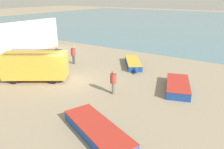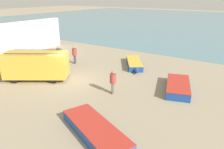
% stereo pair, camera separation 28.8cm
% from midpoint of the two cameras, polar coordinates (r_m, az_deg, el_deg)
% --- Properties ---
extents(ground_plane, '(200.00, 200.00, 0.00)m').
position_cam_midpoint_polar(ground_plane, '(18.24, -10.51, -1.74)').
color(ground_plane, gray).
extents(sea_water, '(120.00, 80.00, 0.01)m').
position_cam_midpoint_polar(sea_water, '(65.42, 23.76, 12.56)').
color(sea_water, slate).
rests_on(sea_water, ground_plane).
extents(harbor_wall, '(0.50, 16.33, 3.79)m').
position_cam_midpoint_polar(harbor_wall, '(26.92, -26.57, 7.74)').
color(harbor_wall, silver).
rests_on(harbor_wall, ground_plane).
extents(parked_van, '(5.35, 4.43, 2.43)m').
position_cam_midpoint_polar(parked_van, '(18.95, -18.87, 2.38)').
color(parked_van, gold).
rests_on(parked_van, ground_plane).
extents(fishing_rowboat_0, '(3.56, 4.65, 0.55)m').
position_cam_midpoint_polar(fishing_rowboat_0, '(21.75, 6.22, 2.84)').
color(fishing_rowboat_0, navy).
rests_on(fishing_rowboat_0, ground_plane).
extents(fishing_rowboat_1, '(2.75, 4.80, 0.60)m').
position_cam_midpoint_polar(fishing_rowboat_1, '(17.03, 17.31, -2.86)').
color(fishing_rowboat_1, navy).
rests_on(fishing_rowboat_1, ground_plane).
extents(fishing_rowboat_2, '(5.59, 3.24, 0.53)m').
position_cam_midpoint_polar(fishing_rowboat_2, '(11.24, -3.26, -14.69)').
color(fishing_rowboat_2, '#234CA3').
rests_on(fishing_rowboat_2, ground_plane).
extents(fisherman_1, '(0.44, 0.44, 1.69)m').
position_cam_midpoint_polar(fisherman_1, '(23.35, -13.48, 5.48)').
color(fisherman_1, '#38383D').
rests_on(fisherman_1, ground_plane).
extents(fisherman_2, '(0.45, 0.45, 1.72)m').
position_cam_midpoint_polar(fisherman_2, '(15.34, 0.78, -1.51)').
color(fisherman_2, '#5B564C').
rests_on(fisherman_2, ground_plane).
extents(fisherman_3, '(0.48, 0.48, 1.82)m').
position_cam_midpoint_polar(fisherman_3, '(22.65, -9.39, 5.52)').
color(fisherman_3, '#38383D').
rests_on(fisherman_3, ground_plane).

